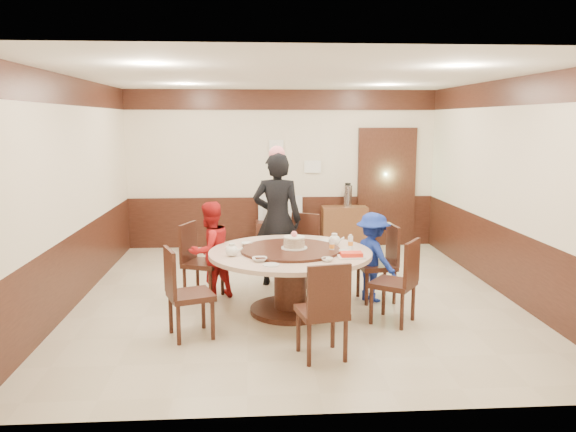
{
  "coord_description": "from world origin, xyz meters",
  "views": [
    {
      "loc": [
        -0.56,
        -7.04,
        2.27
      ],
      "look_at": [
        -0.1,
        -0.22,
        1.1
      ],
      "focal_mm": 35.0,
      "sensor_mm": 36.0,
      "label": 1
    }
  ],
  "objects": [
    {
      "name": "birthday_cake",
      "position": [
        -0.06,
        -0.6,
        0.85
      ],
      "size": [
        0.31,
        0.31,
        0.21
      ],
      "color": "white",
      "rests_on": "banquet_table"
    },
    {
      "name": "chair_0",
      "position": [
        1.04,
        -0.24,
        0.3
      ],
      "size": [
        0.49,
        0.48,
        0.97
      ],
      "rotation": [
        0.0,
        0.0,
        1.68
      ],
      "color": "#361911",
      "rests_on": "ground"
    },
    {
      "name": "bowl_5",
      "position": [
        0.04,
        0.0,
        0.77
      ],
      "size": [
        0.13,
        0.13,
        0.04
      ],
      "primitive_type": "imported",
      "color": "white",
      "rests_on": "banquet_table"
    },
    {
      "name": "shrimp_platter",
      "position": [
        0.55,
        -0.99,
        0.78
      ],
      "size": [
        0.3,
        0.2,
        0.06
      ],
      "color": "white",
      "rests_on": "banquet_table"
    },
    {
      "name": "chair_2",
      "position": [
        -1.2,
        0.03,
        0.3
      ],
      "size": [
        0.58,
        0.57,
        0.97
      ],
      "rotation": [
        0.0,
        0.0,
        4.33
      ],
      "color": "#361911",
      "rests_on": "ground"
    },
    {
      "name": "bottle_0",
      "position": [
        0.38,
        -0.7,
        0.83
      ],
      "size": [
        0.06,
        0.06,
        0.16
      ],
      "primitive_type": "cylinder",
      "color": "white",
      "rests_on": "banquet_table"
    },
    {
      "name": "bowl_1",
      "position": [
        0.26,
        -1.13,
        0.77
      ],
      "size": [
        0.13,
        0.13,
        0.04
      ],
      "primitive_type": "imported",
      "color": "white",
      "rests_on": "banquet_table"
    },
    {
      "name": "saucer_near",
      "position": [
        -0.35,
        -1.27,
        0.76
      ],
      "size": [
        0.18,
        0.18,
        0.01
      ],
      "primitive_type": "cylinder",
      "color": "white",
      "rests_on": "banquet_table"
    },
    {
      "name": "room",
      "position": [
        0.01,
        0.01,
        1.08
      ],
      "size": [
        6.0,
        6.04,
        2.84
      ],
      "color": "beige",
      "rests_on": "ground"
    },
    {
      "name": "bottle_1",
      "position": [
        0.62,
        -0.57,
        0.83
      ],
      "size": [
        0.06,
        0.06,
        0.16
      ],
      "primitive_type": "cylinder",
      "color": "white",
      "rests_on": "banquet_table"
    },
    {
      "name": "chair_1",
      "position": [
        0.12,
        0.59,
        0.3
      ],
      "size": [
        0.6,
        0.6,
        0.97
      ],
      "rotation": [
        0.0,
        0.0,
        2.64
      ],
      "color": "#361911",
      "rests_on": "ground"
    },
    {
      "name": "bowl_3",
      "position": [
        0.51,
        -0.79,
        0.77
      ],
      "size": [
        0.13,
        0.13,
        0.04
      ],
      "primitive_type": "imported",
      "color": "white",
      "rests_on": "banquet_table"
    },
    {
      "name": "notice_left",
      "position": [
        -0.1,
        2.96,
        1.75
      ],
      "size": [
        0.25,
        0.0,
        0.35
      ],
      "primitive_type": "cube",
      "color": "white",
      "rests_on": "room"
    },
    {
      "name": "person_blue",
      "position": [
        0.96,
        -0.25,
        0.57
      ],
      "size": [
        0.74,
        0.84,
        1.13
      ],
      "primitive_type": "imported",
      "rotation": [
        0.0,
        0.0,
        2.12
      ],
      "color": "navy",
      "rests_on": "ground"
    },
    {
      "name": "chair_5",
      "position": [
        1.05,
        -1.05,
        0.3
      ],
      "size": [
        0.62,
        0.61,
        0.97
      ],
      "rotation": [
        0.0,
        0.0,
        7.23
      ],
      "color": "#361911",
      "rests_on": "ground"
    },
    {
      "name": "tv_stand",
      "position": [
        -0.05,
        2.75,
        0.25
      ],
      "size": [
        0.85,
        0.45,
        0.5
      ],
      "primitive_type": "cube",
      "color": "#361911",
      "rests_on": "ground"
    },
    {
      "name": "saucer_far",
      "position": [
        0.35,
        -0.12,
        0.76
      ],
      "size": [
        0.18,
        0.18,
        0.01
      ],
      "primitive_type": "cylinder",
      "color": "white",
      "rests_on": "banquet_table"
    },
    {
      "name": "person_standing",
      "position": [
        -0.2,
        0.55,
        0.92
      ],
      "size": [
        0.73,
        0.54,
        1.84
      ],
      "primitive_type": "imported",
      "rotation": [
        0.0,
        0.0,
        2.99
      ],
      "color": "black",
      "rests_on": "ground"
    },
    {
      "name": "bowl_2",
      "position": [
        -0.47,
        -1.08,
        0.77
      ],
      "size": [
        0.17,
        0.17,
        0.04
      ],
      "primitive_type": "imported",
      "color": "white",
      "rests_on": "banquet_table"
    },
    {
      "name": "person_red",
      "position": [
        -1.09,
        -0.05,
        0.63
      ],
      "size": [
        0.78,
        0.77,
        1.26
      ],
      "primitive_type": "imported",
      "rotation": [
        0.0,
        0.0,
        3.88
      ],
      "color": "red",
      "rests_on": "ground"
    },
    {
      "name": "chair_3",
      "position": [
        -1.23,
        -1.32,
        0.3
      ],
      "size": [
        0.57,
        0.57,
        0.97
      ],
      "rotation": [
        0.0,
        0.0,
        5.07
      ],
      "color": "#361911",
      "rests_on": "ground"
    },
    {
      "name": "side_cabinet",
      "position": [
        1.11,
        2.78,
        0.38
      ],
      "size": [
        0.8,
        0.4,
        0.75
      ],
      "primitive_type": "cube",
      "color": "brown",
      "rests_on": "ground"
    },
    {
      "name": "bowl_4",
      "position": [
        -0.8,
        -0.51,
        0.77
      ],
      "size": [
        0.13,
        0.13,
        0.03
      ],
      "primitive_type": "imported",
      "color": "white",
      "rests_on": "banquet_table"
    },
    {
      "name": "notice_right",
      "position": [
        0.55,
        2.96,
        1.45
      ],
      "size": [
        0.3,
        0.0,
        0.22
      ],
      "primitive_type": "cube",
      "color": "white",
      "rests_on": "room"
    },
    {
      "name": "banquet_table",
      "position": [
        -0.1,
        -0.62,
        0.53
      ],
      "size": [
        1.92,
        1.92,
        0.78
      ],
      "color": "#361911",
      "rests_on": "ground"
    },
    {
      "name": "teapot_right",
      "position": [
        0.46,
        -0.32,
        0.81
      ],
      "size": [
        0.17,
        0.15,
        0.13
      ],
      "primitive_type": "ellipsoid",
      "color": "white",
      "rests_on": "banquet_table"
    },
    {
      "name": "chair_4",
      "position": [
        0.11,
        -1.94,
        0.3
      ],
      "size": [
        0.52,
        0.52,
        0.97
      ],
      "rotation": [
        0.0,
        0.0,
        6.48
      ],
      "color": "#361911",
      "rests_on": "ground"
    },
    {
      "name": "bowl_0",
      "position": [
        -0.62,
        -0.27,
        0.77
      ],
      "size": [
        0.14,
        0.14,
        0.03
      ],
      "primitive_type": "imported",
      "color": "white",
      "rests_on": "banquet_table"
    },
    {
      "name": "teapot_left",
      "position": [
        -0.78,
        -0.81,
        0.81
      ],
      "size": [
        0.17,
        0.15,
        0.13
      ],
      "primitive_type": "ellipsoid",
      "color": "white",
      "rests_on": "banquet_table"
    },
    {
      "name": "thermos",
      "position": [
        1.16,
        2.78,
        0.94
      ],
      "size": [
        0.15,
        0.15,
        0.38
      ],
      "primitive_type": "cylinder",
      "color": "silver",
      "rests_on": "side_cabinet"
    },
    {
      "name": "television",
      "position": [
        -0.05,
        2.75,
        0.73
      ],
      "size": [
        0.79,
        0.22,
        0.45
      ],
      "primitive_type": "imported",
      "rotation": [
        0.0,
        0.0,
        2.99
      ],
      "color": "gray",
      "rests_on": "tv_stand"
    }
  ]
}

